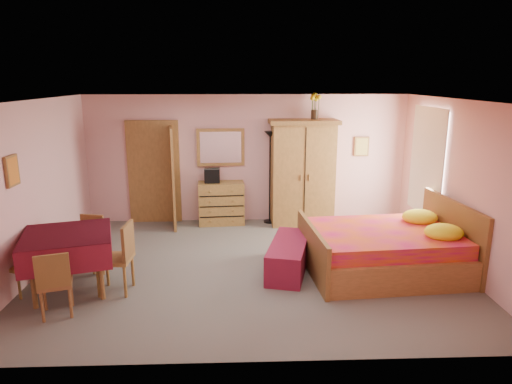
{
  "coord_description": "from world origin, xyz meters",
  "views": [
    {
      "loc": [
        -0.17,
        -6.73,
        2.91
      ],
      "look_at": [
        0.1,
        0.3,
        1.15
      ],
      "focal_mm": 32.0,
      "sensor_mm": 36.0,
      "label": 1
    }
  ],
  "objects_px": {
    "chest_of_drawers": "(221,203)",
    "chair_west": "(18,265)",
    "stereo": "(212,176)",
    "bed": "(383,237)",
    "floor_lamp": "(270,178)",
    "chair_north": "(88,244)",
    "sunflower_vase": "(315,106)",
    "bench": "(289,256)",
    "chair_east": "(115,258)",
    "chair_south": "(55,282)",
    "wall_mirror": "(221,147)",
    "wardrobe": "(302,173)",
    "dining_table": "(69,262)"
  },
  "relations": [
    {
      "from": "chest_of_drawers",
      "to": "chair_west",
      "type": "relative_size",
      "value": 1.09
    },
    {
      "from": "stereo",
      "to": "bed",
      "type": "xyz_separation_m",
      "value": [
        2.74,
        -2.47,
        -0.47
      ]
    },
    {
      "from": "floor_lamp",
      "to": "chair_north",
      "type": "relative_size",
      "value": 2.24
    },
    {
      "from": "sunflower_vase",
      "to": "bench",
      "type": "bearing_deg",
      "value": -106.99
    },
    {
      "from": "chair_west",
      "to": "chair_east",
      "type": "distance_m",
      "value": 1.33
    },
    {
      "from": "chair_south",
      "to": "wall_mirror",
      "type": "bearing_deg",
      "value": 45.84
    },
    {
      "from": "bed",
      "to": "chair_south",
      "type": "distance_m",
      "value": 4.66
    },
    {
      "from": "wall_mirror",
      "to": "bench",
      "type": "xyz_separation_m",
      "value": [
        1.13,
        -2.62,
        -1.32
      ]
    },
    {
      "from": "wardrobe",
      "to": "chair_north",
      "type": "xyz_separation_m",
      "value": [
        -3.62,
        -2.21,
        -0.64
      ]
    },
    {
      "from": "chair_east",
      "to": "bench",
      "type": "bearing_deg",
      "value": -72.47
    },
    {
      "from": "wall_mirror",
      "to": "chair_south",
      "type": "distance_m",
      "value": 4.46
    },
    {
      "from": "sunflower_vase",
      "to": "chair_north",
      "type": "relative_size",
      "value": 0.61
    },
    {
      "from": "floor_lamp",
      "to": "chair_north",
      "type": "bearing_deg",
      "value": -142.17
    },
    {
      "from": "chair_north",
      "to": "chair_south",
      "type": "bearing_deg",
      "value": 103.97
    },
    {
      "from": "chair_east",
      "to": "stereo",
      "type": "bearing_deg",
      "value": -17.91
    },
    {
      "from": "chest_of_drawers",
      "to": "bench",
      "type": "relative_size",
      "value": 0.65
    },
    {
      "from": "bench",
      "to": "chair_east",
      "type": "bearing_deg",
      "value": -165.91
    },
    {
      "from": "chest_of_drawers",
      "to": "stereo",
      "type": "relative_size",
      "value": 3.0
    },
    {
      "from": "chair_east",
      "to": "wall_mirror",
      "type": "bearing_deg",
      "value": -19.3
    },
    {
      "from": "bed",
      "to": "chair_east",
      "type": "height_order",
      "value": "bed"
    },
    {
      "from": "sunflower_vase",
      "to": "chest_of_drawers",
      "type": "bearing_deg",
      "value": 179.86
    },
    {
      "from": "sunflower_vase",
      "to": "bed",
      "type": "bearing_deg",
      "value": -74.01
    },
    {
      "from": "chair_east",
      "to": "bed",
      "type": "bearing_deg",
      "value": -78.3
    },
    {
      "from": "chest_of_drawers",
      "to": "dining_table",
      "type": "relative_size",
      "value": 0.8
    },
    {
      "from": "chest_of_drawers",
      "to": "floor_lamp",
      "type": "distance_m",
      "value": 1.12
    },
    {
      "from": "chest_of_drawers",
      "to": "bed",
      "type": "height_order",
      "value": "bed"
    },
    {
      "from": "chair_north",
      "to": "chair_west",
      "type": "bearing_deg",
      "value": 59.88
    },
    {
      "from": "dining_table",
      "to": "wardrobe",
      "type": "bearing_deg",
      "value": 38.71
    },
    {
      "from": "chair_south",
      "to": "chair_east",
      "type": "distance_m",
      "value": 0.85
    },
    {
      "from": "dining_table",
      "to": "chair_north",
      "type": "height_order",
      "value": "chair_north"
    },
    {
      "from": "dining_table",
      "to": "chair_east",
      "type": "xyz_separation_m",
      "value": [
        0.64,
        -0.06,
        0.08
      ]
    },
    {
      "from": "wardrobe",
      "to": "dining_table",
      "type": "height_order",
      "value": "wardrobe"
    },
    {
      "from": "wardrobe",
      "to": "bench",
      "type": "relative_size",
      "value": 1.51
    },
    {
      "from": "chair_east",
      "to": "wardrobe",
      "type": "bearing_deg",
      "value": -41.73
    },
    {
      "from": "chest_of_drawers",
      "to": "wall_mirror",
      "type": "height_order",
      "value": "wall_mirror"
    },
    {
      "from": "wardrobe",
      "to": "chair_east",
      "type": "distance_m",
      "value": 4.27
    },
    {
      "from": "floor_lamp",
      "to": "dining_table",
      "type": "bearing_deg",
      "value": -134.77
    },
    {
      "from": "chair_east",
      "to": "chair_west",
      "type": "bearing_deg",
      "value": 93.19
    },
    {
      "from": "wardrobe",
      "to": "dining_table",
      "type": "bearing_deg",
      "value": -142.94
    },
    {
      "from": "wall_mirror",
      "to": "chair_north",
      "type": "height_order",
      "value": "wall_mirror"
    },
    {
      "from": "dining_table",
      "to": "chair_north",
      "type": "bearing_deg",
      "value": 87.69
    },
    {
      "from": "wardrobe",
      "to": "chair_east",
      "type": "xyz_separation_m",
      "value": [
        -3.0,
        -2.98,
        -0.56
      ]
    },
    {
      "from": "sunflower_vase",
      "to": "dining_table",
      "type": "height_order",
      "value": "sunflower_vase"
    },
    {
      "from": "floor_lamp",
      "to": "chair_west",
      "type": "height_order",
      "value": "floor_lamp"
    },
    {
      "from": "dining_table",
      "to": "chest_of_drawers",
      "type": "bearing_deg",
      "value": 56.01
    },
    {
      "from": "wall_mirror",
      "to": "chair_west",
      "type": "height_order",
      "value": "wall_mirror"
    },
    {
      "from": "chair_north",
      "to": "bench",
      "type": "bearing_deg",
      "value": -170.49
    },
    {
      "from": "chest_of_drawers",
      "to": "wardrobe",
      "type": "relative_size",
      "value": 0.43
    },
    {
      "from": "wall_mirror",
      "to": "bed",
      "type": "relative_size",
      "value": 0.41
    },
    {
      "from": "dining_table",
      "to": "chair_north",
      "type": "relative_size",
      "value": 1.36
    }
  ]
}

